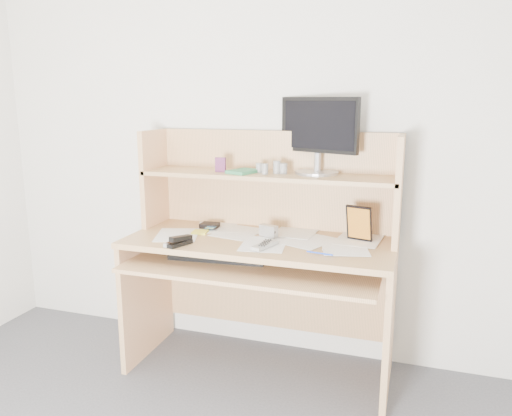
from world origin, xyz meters
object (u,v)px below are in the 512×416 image
(keyboard, at_px, (219,255))
(game_case, at_px, (359,223))
(desk, at_px, (264,246))
(monitor, at_px, (319,133))
(tv_remote, at_px, (265,245))

(keyboard, bearing_deg, game_case, 9.98)
(keyboard, bearing_deg, desk, 32.01)
(monitor, bearing_deg, game_case, -3.64)
(desk, relative_size, monitor, 3.15)
(keyboard, relative_size, tv_remote, 2.96)
(desk, height_order, game_case, desk)
(keyboard, distance_m, monitor, 0.83)
(monitor, bearing_deg, keyboard, -125.57)
(tv_remote, distance_m, game_case, 0.50)
(desk, distance_m, game_case, 0.53)
(monitor, bearing_deg, desk, -128.65)
(desk, distance_m, tv_remote, 0.24)
(desk, height_order, tv_remote, desk)
(keyboard, height_order, monitor, monitor)
(desk, distance_m, monitor, 0.67)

